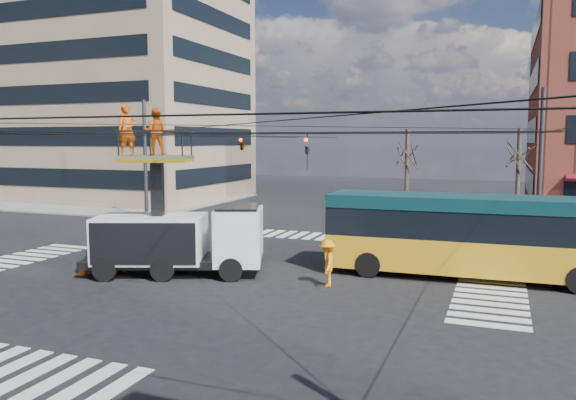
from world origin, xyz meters
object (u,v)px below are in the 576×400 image
Objects in this scene: traffic_cone at (83,266)px; worker_ground at (126,249)px; flagger at (327,263)px; city_bus at (478,234)px; utility_truck at (178,221)px.

traffic_cone is 1.75m from worker_ground.
worker_ground is 8.35m from flagger.
city_bus reaches higher than flagger.
utility_truck reaches higher than worker_ground.
city_bus is at bearing 105.29° from flagger.
worker_ground reaches higher than traffic_cone.
city_bus is (11.16, 3.51, -0.41)m from utility_truck.
worker_ground is at bearing -101.77° from flagger.
utility_truck reaches higher than city_bus.
traffic_cone is at bearing -96.63° from flagger.
utility_truck is at bearing -103.95° from flagger.
worker_ground is at bearing 170.59° from utility_truck.
worker_ground is (1.31, 1.00, 0.59)m from traffic_cone.
flagger is at bearing 10.35° from traffic_cone.
worker_ground is at bearing 37.36° from traffic_cone.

